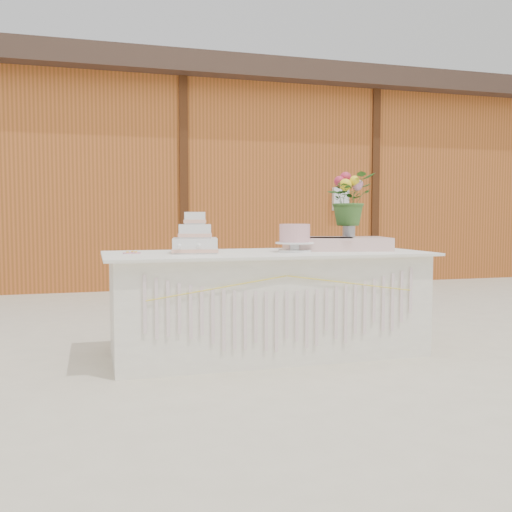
# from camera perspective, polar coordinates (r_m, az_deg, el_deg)

# --- Properties ---
(ground) EXTENTS (80.00, 80.00, 0.00)m
(ground) POSITION_cam_1_polar(r_m,az_deg,el_deg) (4.40, 1.10, -9.67)
(ground) COLOR beige
(ground) RESTS_ON ground
(barn) EXTENTS (12.60, 4.60, 3.30)m
(barn) POSITION_cam_1_polar(r_m,az_deg,el_deg) (10.17, -9.06, 7.54)
(barn) COLOR #AF5724
(barn) RESTS_ON ground
(cake_table) EXTENTS (2.40, 1.00, 0.77)m
(cake_table) POSITION_cam_1_polar(r_m,az_deg,el_deg) (4.32, 1.13, -4.68)
(cake_table) COLOR white
(cake_table) RESTS_ON ground
(wedding_cake) EXTENTS (0.38, 0.38, 0.30)m
(wedding_cake) POSITION_cam_1_polar(r_m,az_deg,el_deg) (4.20, -6.12, 1.70)
(wedding_cake) COLOR white
(wedding_cake) RESTS_ON cake_table
(pink_cake_stand) EXTENTS (0.29, 0.29, 0.21)m
(pink_cake_stand) POSITION_cam_1_polar(r_m,az_deg,el_deg) (4.30, 3.89, 1.97)
(pink_cake_stand) COLOR white
(pink_cake_stand) RESTS_ON cake_table
(satin_runner) EXTENTS (0.89, 0.63, 0.10)m
(satin_runner) POSITION_cam_1_polar(r_m,az_deg,el_deg) (4.58, 8.00, 1.24)
(satin_runner) COLOR beige
(satin_runner) RESTS_ON cake_table
(flower_vase) EXTENTS (0.10, 0.10, 0.14)m
(flower_vase) POSITION_cam_1_polar(r_m,az_deg,el_deg) (4.69, 9.26, 2.76)
(flower_vase) COLOR #B3B4B8
(flower_vase) RESTS_ON satin_runner
(bouquet) EXTENTS (0.47, 0.44, 0.43)m
(bouquet) POSITION_cam_1_polar(r_m,az_deg,el_deg) (4.69, 9.30, 6.23)
(bouquet) COLOR #386528
(bouquet) RESTS_ON flower_vase
(loose_flowers) EXTENTS (0.24, 0.36, 0.02)m
(loose_flowers) POSITION_cam_1_polar(r_m,az_deg,el_deg) (4.10, -11.82, 0.28)
(loose_flowers) COLOR pink
(loose_flowers) RESTS_ON cake_table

